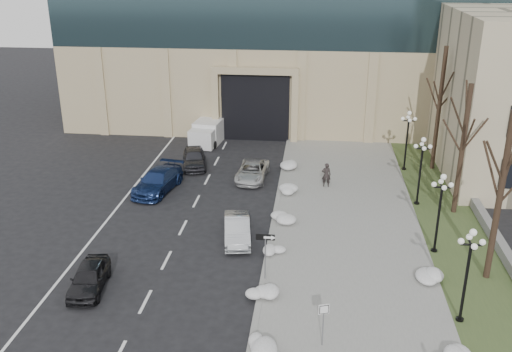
{
  "coord_description": "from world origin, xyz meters",
  "views": [
    {
      "loc": [
        1.4,
        -16.73,
        15.85
      ],
      "look_at": [
        -2.0,
        14.3,
        3.5
      ],
      "focal_mm": 40.0,
      "sensor_mm": 36.0,
      "label": 1
    }
  ],
  "objects_px": {
    "car_d": "(252,171)",
    "lamppost_d": "(408,133)",
    "lamppost_b": "(440,203)",
    "car_b": "(237,229)",
    "car_e": "(194,158)",
    "one_way_sign": "(269,243)",
    "car_a": "(89,277)",
    "car_c": "(158,181)",
    "lamppost_a": "(468,263)",
    "pedestrian": "(326,175)",
    "keep_sign": "(324,316)",
    "lamppost_c": "(421,162)",
    "box_truck": "(211,130)"
  },
  "relations": [
    {
      "from": "car_d",
      "to": "lamppost_d",
      "type": "xyz_separation_m",
      "value": [
        11.48,
        3.06,
        2.44
      ]
    },
    {
      "from": "car_d",
      "to": "lamppost_b",
      "type": "bearing_deg",
      "value": -37.66
    },
    {
      "from": "car_d",
      "to": "car_b",
      "type": "bearing_deg",
      "value": -85.36
    },
    {
      "from": "lamppost_d",
      "to": "car_e",
      "type": "bearing_deg",
      "value": -176.7
    },
    {
      "from": "one_way_sign",
      "to": "car_d",
      "type": "bearing_deg",
      "value": 99.14
    },
    {
      "from": "car_a",
      "to": "car_c",
      "type": "height_order",
      "value": "car_c"
    },
    {
      "from": "car_e",
      "to": "lamppost_b",
      "type": "relative_size",
      "value": 0.91
    },
    {
      "from": "car_b",
      "to": "car_c",
      "type": "bearing_deg",
      "value": 125.34
    },
    {
      "from": "lamppost_a",
      "to": "lamppost_d",
      "type": "bearing_deg",
      "value": 90.0
    },
    {
      "from": "lamppost_b",
      "to": "lamppost_d",
      "type": "relative_size",
      "value": 1.0
    },
    {
      "from": "pedestrian",
      "to": "lamppost_b",
      "type": "relative_size",
      "value": 0.37
    },
    {
      "from": "car_c",
      "to": "pedestrian",
      "type": "relative_size",
      "value": 2.96
    },
    {
      "from": "car_d",
      "to": "keep_sign",
      "type": "distance_m",
      "value": 19.67
    },
    {
      "from": "car_c",
      "to": "car_d",
      "type": "height_order",
      "value": "car_c"
    },
    {
      "from": "pedestrian",
      "to": "one_way_sign",
      "type": "xyz_separation_m",
      "value": [
        -3.0,
        -12.8,
        1.21
      ]
    },
    {
      "from": "pedestrian",
      "to": "lamppost_a",
      "type": "bearing_deg",
      "value": 111.58
    },
    {
      "from": "car_b",
      "to": "lamppost_c",
      "type": "xyz_separation_m",
      "value": [
        11.24,
        6.21,
        2.38
      ]
    },
    {
      "from": "car_a",
      "to": "lamppost_d",
      "type": "height_order",
      "value": "lamppost_d"
    },
    {
      "from": "car_c",
      "to": "car_b",
      "type": "bearing_deg",
      "value": -34.66
    },
    {
      "from": "keep_sign",
      "to": "lamppost_a",
      "type": "xyz_separation_m",
      "value": [
        6.27,
        2.5,
        1.48
      ]
    },
    {
      "from": "car_d",
      "to": "box_truck",
      "type": "bearing_deg",
      "value": 121.45
    },
    {
      "from": "box_truck",
      "to": "lamppost_c",
      "type": "height_order",
      "value": "lamppost_c"
    },
    {
      "from": "car_b",
      "to": "car_e",
      "type": "relative_size",
      "value": 0.97
    },
    {
      "from": "pedestrian",
      "to": "lamppost_b",
      "type": "bearing_deg",
      "value": 124.48
    },
    {
      "from": "car_b",
      "to": "car_e",
      "type": "xyz_separation_m",
      "value": [
        -5.08,
        11.77,
        0.05
      ]
    },
    {
      "from": "car_b",
      "to": "pedestrian",
      "type": "height_order",
      "value": "pedestrian"
    },
    {
      "from": "car_c",
      "to": "lamppost_a",
      "type": "distance_m",
      "value": 22.49
    },
    {
      "from": "keep_sign",
      "to": "lamppost_b",
      "type": "distance_m",
      "value": 11.07
    },
    {
      "from": "car_e",
      "to": "car_b",
      "type": "bearing_deg",
      "value": -79.95
    },
    {
      "from": "one_way_sign",
      "to": "lamppost_a",
      "type": "distance_m",
      "value": 9.42
    },
    {
      "from": "car_c",
      "to": "lamppost_c",
      "type": "bearing_deg",
      "value": 9.17
    },
    {
      "from": "car_d",
      "to": "pedestrian",
      "type": "relative_size",
      "value": 2.57
    },
    {
      "from": "lamppost_c",
      "to": "car_b",
      "type": "bearing_deg",
      "value": -151.11
    },
    {
      "from": "car_b",
      "to": "lamppost_b",
      "type": "height_order",
      "value": "lamppost_b"
    },
    {
      "from": "car_e",
      "to": "lamppost_a",
      "type": "bearing_deg",
      "value": -61.96
    },
    {
      "from": "box_truck",
      "to": "keep_sign",
      "type": "distance_m",
      "value": 29.59
    },
    {
      "from": "lamppost_c",
      "to": "lamppost_d",
      "type": "height_order",
      "value": "same"
    },
    {
      "from": "car_a",
      "to": "lamppost_d",
      "type": "relative_size",
      "value": 0.82
    },
    {
      "from": "car_d",
      "to": "box_truck",
      "type": "height_order",
      "value": "box_truck"
    },
    {
      "from": "car_d",
      "to": "lamppost_c",
      "type": "bearing_deg",
      "value": -13.46
    },
    {
      "from": "car_b",
      "to": "lamppost_a",
      "type": "xyz_separation_m",
      "value": [
        11.24,
        -6.79,
        2.38
      ]
    },
    {
      "from": "lamppost_a",
      "to": "lamppost_b",
      "type": "relative_size",
      "value": 1.0
    },
    {
      "from": "car_c",
      "to": "pedestrian",
      "type": "distance_m",
      "value": 11.96
    },
    {
      "from": "car_c",
      "to": "lamppost_d",
      "type": "bearing_deg",
      "value": 29.36
    },
    {
      "from": "lamppost_b",
      "to": "lamppost_c",
      "type": "xyz_separation_m",
      "value": [
        0.0,
        6.5,
        0.0
      ]
    },
    {
      "from": "car_d",
      "to": "one_way_sign",
      "type": "xyz_separation_m",
      "value": [
        2.45,
        -13.93,
        1.58
      ]
    },
    {
      "from": "one_way_sign",
      "to": "lamppost_a",
      "type": "height_order",
      "value": "lamppost_a"
    },
    {
      "from": "lamppost_a",
      "to": "keep_sign",
      "type": "bearing_deg",
      "value": -158.25
    },
    {
      "from": "car_c",
      "to": "car_e",
      "type": "bearing_deg",
      "value": 84.01
    },
    {
      "from": "box_truck",
      "to": "lamppost_c",
      "type": "xyz_separation_m",
      "value": [
        16.26,
        -12.34,
        2.11
      ]
    }
  ]
}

